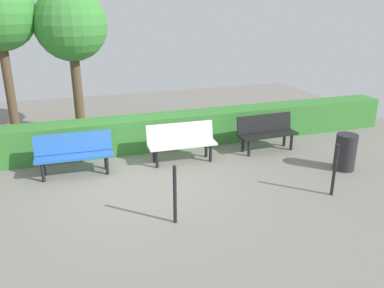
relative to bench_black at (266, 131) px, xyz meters
The scene contains 9 objects.
ground_plane 3.46m from the bench_black, 14.05° to the left, with size 16.38×16.38×0.00m, color gray.
bench_black is the anchor object (origin of this frame).
bench_white 2.15m from the bench_black, ahead, with size 1.54×0.50×0.86m.
bench_blue 4.45m from the bench_black, ahead, with size 1.57×0.52×0.86m.
hedge_row 2.50m from the bench_black, 23.81° to the right, with size 12.38×0.69×0.81m, color #387F33.
tree_near 5.59m from the bench_black, 35.12° to the right, with size 1.85×1.85×3.79m.
railing_post_near 2.52m from the bench_black, 90.21° to the left, with size 0.06×0.06×1.00m, color black.
railing_post_mid 3.94m from the bench_black, 39.78° to the left, with size 0.06×0.06×1.00m, color black.
trash_bin 1.89m from the bench_black, 122.63° to the left, with size 0.44×0.44×0.78m, color #262628.
Camera 1 is at (1.23, 7.05, 3.36)m, focal length 36.55 mm.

